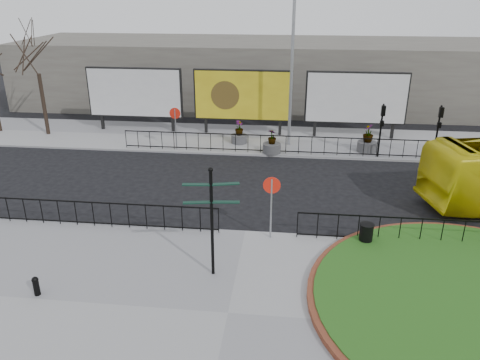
# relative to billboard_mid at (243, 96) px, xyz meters

# --- Properties ---
(ground) EXTENTS (90.00, 90.00, 0.00)m
(ground) POSITION_rel_billboard_mid_xyz_m (1.50, -12.97, -2.60)
(ground) COLOR black
(ground) RESTS_ON ground
(pavement_near) EXTENTS (30.00, 10.00, 0.12)m
(pavement_near) POSITION_rel_billboard_mid_xyz_m (1.50, -17.97, -2.54)
(pavement_near) COLOR gray
(pavement_near) RESTS_ON ground
(pavement_far) EXTENTS (44.00, 6.00, 0.12)m
(pavement_far) POSITION_rel_billboard_mid_xyz_m (1.50, -0.97, -2.54)
(pavement_far) COLOR gray
(pavement_far) RESTS_ON ground
(railing_near_left) EXTENTS (10.00, 0.10, 1.10)m
(railing_near_left) POSITION_rel_billboard_mid_xyz_m (-4.50, -13.27, -1.93)
(railing_near_left) COLOR black
(railing_near_left) RESTS_ON pavement_near
(railing_near_right) EXTENTS (9.00, 0.10, 1.10)m
(railing_near_right) POSITION_rel_billboard_mid_xyz_m (8.00, -13.27, -1.93)
(railing_near_right) COLOR black
(railing_near_right) RESTS_ON pavement_near
(railing_far) EXTENTS (18.00, 0.10, 1.10)m
(railing_far) POSITION_rel_billboard_mid_xyz_m (2.50, -3.67, -1.93)
(railing_far) COLOR black
(railing_far) RESTS_ON pavement_far
(speed_sign_far) EXTENTS (0.64, 0.07, 2.47)m
(speed_sign_far) POSITION_rel_billboard_mid_xyz_m (-3.50, -3.57, -0.68)
(speed_sign_far) COLOR gray
(speed_sign_far) RESTS_ON pavement_far
(speed_sign_near) EXTENTS (0.64, 0.07, 2.47)m
(speed_sign_near) POSITION_rel_billboard_mid_xyz_m (2.50, -13.37, -0.68)
(speed_sign_near) COLOR gray
(speed_sign_near) RESTS_ON pavement_near
(billboard_left) EXTENTS (6.20, 0.31, 4.10)m
(billboard_left) POSITION_rel_billboard_mid_xyz_m (-7.00, 0.00, 0.00)
(billboard_left) COLOR black
(billboard_left) RESTS_ON pavement_far
(billboard_mid) EXTENTS (6.20, 0.31, 4.10)m
(billboard_mid) POSITION_rel_billboard_mid_xyz_m (0.00, 0.00, 0.00)
(billboard_mid) COLOR black
(billboard_mid) RESTS_ON pavement_far
(billboard_right) EXTENTS (6.20, 0.31, 4.10)m
(billboard_right) POSITION_rel_billboard_mid_xyz_m (7.00, 0.00, 0.00)
(billboard_right) COLOR black
(billboard_right) RESTS_ON pavement_far
(lamp_post) EXTENTS (0.74, 0.18, 9.23)m
(lamp_post) POSITION_rel_billboard_mid_xyz_m (3.01, -1.97, 2.23)
(lamp_post) COLOR gray
(lamp_post) RESTS_ON pavement_far
(signal_pole_a) EXTENTS (0.22, 0.26, 3.00)m
(signal_pole_a) POSITION_rel_billboard_mid_xyz_m (8.00, -3.63, -0.50)
(signal_pole_a) COLOR black
(signal_pole_a) RESTS_ON pavement_far
(signal_pole_b) EXTENTS (0.22, 0.26, 3.00)m
(signal_pole_b) POSITION_rel_billboard_mid_xyz_m (11.00, -3.63, -0.50)
(signal_pole_b) COLOR black
(signal_pole_b) RESTS_ON pavement_far
(tree_left) EXTENTS (2.00, 2.00, 7.00)m
(tree_left) POSITION_rel_billboard_mid_xyz_m (-12.50, -1.47, 1.02)
(tree_left) COLOR #2D2119
(tree_left) RESTS_ON pavement_far
(building_backdrop) EXTENTS (40.00, 10.00, 5.00)m
(building_backdrop) POSITION_rel_billboard_mid_xyz_m (1.50, 9.03, -0.10)
(building_backdrop) COLOR #67645A
(building_backdrop) RESTS_ON ground
(fingerpost_sign) EXTENTS (1.77, 0.54, 3.78)m
(fingerpost_sign) POSITION_rel_billboard_mid_xyz_m (0.74, -16.01, -0.20)
(fingerpost_sign) COLOR black
(fingerpost_sign) RESTS_ON pavement_near
(bollard) EXTENTS (0.21, 0.21, 0.64)m
(bollard) POSITION_rel_billboard_mid_xyz_m (-4.48, -17.77, -2.13)
(bollard) COLOR black
(bollard) RESTS_ON pavement_near
(litter_bin) EXTENTS (0.52, 0.52, 0.87)m
(litter_bin) POSITION_rel_billboard_mid_xyz_m (6.00, -13.57, -2.04)
(litter_bin) COLOR black
(litter_bin) RESTS_ON pavement_near
(planter_a) EXTENTS (0.97, 0.97, 1.39)m
(planter_a) POSITION_rel_billboard_mid_xyz_m (-0.00, -1.97, -2.01)
(planter_a) COLOR #4C4C4F
(planter_a) RESTS_ON pavement_far
(planter_b) EXTENTS (1.04, 1.04, 1.38)m
(planter_b) POSITION_rel_billboard_mid_xyz_m (2.06, -3.57, -2.04)
(planter_b) COLOR #4C4C4F
(planter_b) RESTS_ON pavement_far
(planter_c) EXTENTS (1.10, 1.10, 1.62)m
(planter_c) POSITION_rel_billboard_mid_xyz_m (7.50, -2.73, -1.92)
(planter_c) COLOR #4C4C4F
(planter_c) RESTS_ON pavement_far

